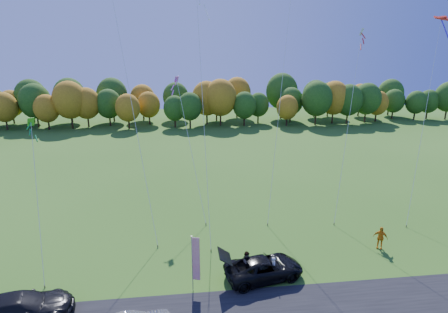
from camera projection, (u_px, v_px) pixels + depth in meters
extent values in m
plane|color=#2D5917|center=(234.00, 280.00, 23.60)|extent=(160.00, 160.00, 0.00)
imported|color=black|center=(264.00, 268.00, 23.70)|extent=(5.75, 3.46, 1.49)
imported|color=black|center=(19.00, 309.00, 19.72)|extent=(6.21, 3.60, 1.69)
imported|color=silver|center=(274.00, 267.00, 23.71)|extent=(0.38, 0.58, 1.56)
imported|color=gray|center=(247.00, 263.00, 23.98)|extent=(1.08, 1.09, 1.78)
imported|color=orange|center=(380.00, 238.00, 27.30)|extent=(1.14, 0.95, 1.83)
cylinder|color=#999999|center=(192.00, 264.00, 21.96)|extent=(0.06, 0.06, 3.97)
cube|color=red|center=(196.00, 259.00, 21.81)|extent=(0.48, 0.18, 2.98)
cube|color=navy|center=(196.00, 243.00, 21.53)|extent=(0.48, 0.17, 0.78)
cylinder|color=#4C3F33|center=(158.00, 246.00, 27.62)|extent=(0.08, 0.08, 0.20)
cylinder|color=#4C3F33|center=(268.00, 224.00, 31.20)|extent=(0.08, 0.08, 0.20)
cylinder|color=#4C3F33|center=(211.00, 250.00, 27.04)|extent=(0.08, 0.08, 0.20)
cylinder|color=#4C3F33|center=(406.00, 226.00, 30.88)|extent=(0.08, 0.08, 0.20)
cube|color=red|center=(441.00, 18.00, 33.62)|extent=(2.74, 0.97, 1.08)
cylinder|color=#4C3F33|center=(45.00, 287.00, 22.78)|extent=(0.08, 0.08, 0.20)
cube|color=green|center=(31.00, 122.00, 25.91)|extent=(1.08, 1.08, 1.27)
cylinder|color=#4C3F33|center=(334.00, 224.00, 31.29)|extent=(0.08, 0.08, 0.20)
cube|color=silver|center=(362.00, 32.00, 33.44)|extent=(1.11, 1.11, 1.32)
cylinder|color=#4C3F33|center=(206.00, 224.00, 31.27)|extent=(0.08, 0.08, 0.20)
cube|color=#E94DD1|center=(177.00, 79.00, 35.16)|extent=(1.00, 1.00, 1.18)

